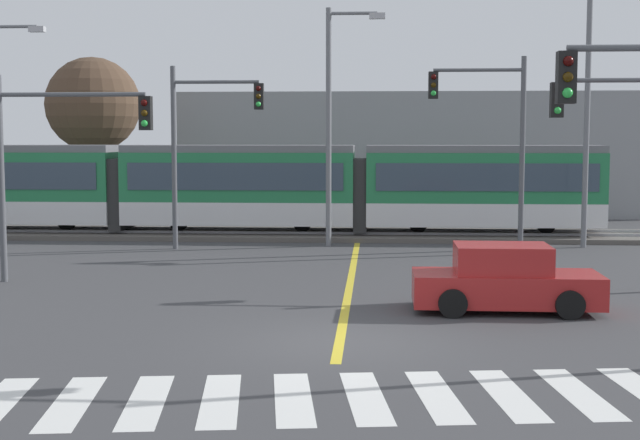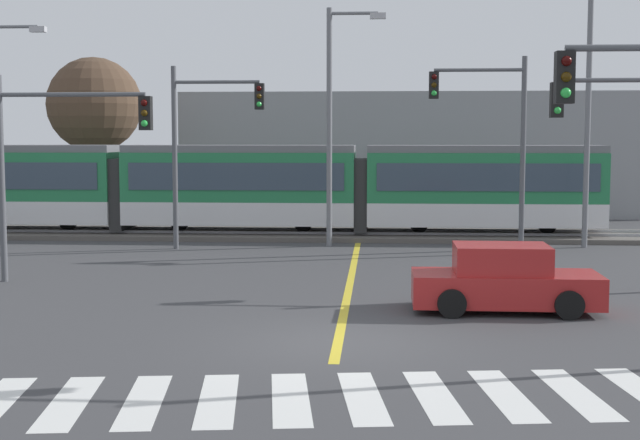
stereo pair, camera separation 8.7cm
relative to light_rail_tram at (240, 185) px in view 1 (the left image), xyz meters
The scene contains 22 objects.
ground_plane 18.68m from the light_rail_tram, 75.38° to the right, with size 200.00×200.00×0.00m, color #3D3D3F.
track_bed 5.08m from the light_rail_tram, ahead, with size 120.00×4.00×0.18m, color #56514C.
rail_near 5.08m from the light_rail_tram, ahead, with size 120.00×0.08×0.10m, color #939399.
rail_far 5.08m from the light_rail_tram, ahead, with size 120.00×0.08×0.10m, color #939399.
light_rail_tram is the anchor object (origin of this frame).
crosswalk_stripe_1 22.27m from the light_rail_tram, 87.76° to the right, with size 0.56×2.80×0.01m, color silver.
crosswalk_stripe_2 22.20m from the light_rail_tram, 84.92° to the right, with size 0.56×2.80×0.01m, color silver.
crosswalk_stripe_3 22.19m from the light_rail_tram, 82.06° to the right, with size 0.56×2.80×0.01m, color silver.
crosswalk_stripe_4 22.23m from the light_rail_tram, 79.21° to the right, with size 0.56×2.80×0.01m, color silver.
crosswalk_stripe_5 22.32m from the light_rail_tram, 76.38° to the right, with size 0.56×2.80×0.01m, color silver.
crosswalk_stripe_6 22.47m from the light_rail_tram, 73.58° to the right, with size 0.56×2.80×0.01m, color silver.
crosswalk_stripe_7 22.67m from the light_rail_tram, 70.83° to the right, with size 0.56×2.80×0.01m, color silver.
crosswalk_stripe_8 22.92m from the light_rail_tram, 68.12° to the right, with size 0.56×2.80×0.01m, color silver.
lane_centre_line 11.98m from the light_rail_tram, 66.60° to the right, with size 0.20×17.68×0.01m, color gold.
sedan_crossing 16.92m from the light_rail_tram, 60.49° to the right, with size 4.21×1.94×1.52m.
traffic_light_far_right 10.55m from the light_rail_tram, 26.02° to the right, with size 3.25×0.38×6.61m.
traffic_light_mid_left 11.96m from the light_rail_tram, 105.92° to the right, with size 4.25×0.38×5.60m.
traffic_light_far_left 4.63m from the light_rail_tram, 99.04° to the right, with size 3.25×0.38×6.38m.
street_lamp_centre 5.59m from the light_rail_tram, 37.58° to the right, with size 2.09×0.28×8.47m.
street_lamp_east 13.68m from the light_rail_tram, 11.88° to the right, with size 2.47×0.28×9.35m.
bare_tree_far_west 9.45m from the light_rail_tram, 146.84° to the left, with size 4.24×4.24×7.51m.
building_backdrop_far 13.45m from the light_rail_tram, 56.37° to the left, with size 23.55×6.00×6.10m, color gray.
Camera 1 is at (0.69, -16.88, 3.96)m, focal length 50.00 mm.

